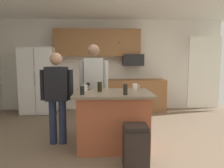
% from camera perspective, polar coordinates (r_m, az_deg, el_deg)
% --- Properties ---
extents(floor, '(7.04, 7.04, 0.00)m').
position_cam_1_polar(floor, '(4.11, 1.46, -15.03)').
color(floor, '#7F6B56').
rests_on(floor, ground).
extents(back_wall, '(6.40, 0.10, 2.60)m').
position_cam_1_polar(back_wall, '(6.62, -0.20, 4.83)').
color(back_wall, white).
rests_on(back_wall, ground).
extents(french_door_window_panel, '(0.90, 0.06, 2.00)m').
position_cam_1_polar(french_door_window_panel, '(6.85, 22.25, 2.72)').
color(french_door_window_panel, white).
rests_on(french_door_window_panel, ground).
extents(cabinet_run_upper, '(2.40, 0.38, 0.75)m').
position_cam_1_polar(cabinet_run_upper, '(6.42, -3.75, 10.34)').
color(cabinet_run_upper, '#936038').
extents(cabinet_run_lower, '(1.80, 0.63, 0.90)m').
position_cam_1_polar(cabinet_run_lower, '(6.44, 5.27, -2.86)').
color(cabinet_run_lower, '#936038').
rests_on(cabinet_run_lower, ground).
extents(refrigerator, '(0.90, 0.76, 1.79)m').
position_cam_1_polar(refrigerator, '(6.46, -18.06, 0.85)').
color(refrigerator, white).
rests_on(refrigerator, ground).
extents(microwave_over_range, '(0.56, 0.40, 0.32)m').
position_cam_1_polar(microwave_over_range, '(6.37, 5.34, 6.08)').
color(microwave_over_range, black).
extents(kitchen_island, '(1.28, 0.94, 0.95)m').
position_cam_1_polar(kitchen_island, '(3.86, 0.20, -8.94)').
color(kitchen_island, '#AD5638').
rests_on(kitchen_island, ground).
extents(person_guest_by_door, '(0.57, 0.23, 1.78)m').
position_cam_1_polar(person_guest_by_door, '(4.51, -4.60, 0.51)').
color(person_guest_by_door, '#383842').
rests_on(person_guest_by_door, ground).
extents(person_guest_right, '(0.57, 0.22, 1.61)m').
position_cam_1_polar(person_guest_right, '(4.03, -13.76, -2.08)').
color(person_guest_right, '#232D4C').
rests_on(person_guest_right, ground).
extents(glass_short_whisky, '(0.06, 0.06, 0.13)m').
position_cam_1_polar(glass_short_whisky, '(4.06, -6.06, -0.53)').
color(glass_short_whisky, black).
rests_on(glass_short_whisky, kitchen_island).
extents(glass_pilsner, '(0.07, 0.07, 0.16)m').
position_cam_1_polar(glass_pilsner, '(3.49, 3.41, -1.40)').
color(glass_pilsner, black).
rests_on(glass_pilsner, kitchen_island).
extents(mug_ceramic_white, '(0.13, 0.08, 0.11)m').
position_cam_1_polar(mug_ceramic_white, '(3.92, -6.82, -0.97)').
color(mug_ceramic_white, white).
rests_on(mug_ceramic_white, kitchen_island).
extents(glass_stout_tall, '(0.08, 0.08, 0.17)m').
position_cam_1_polar(glass_stout_tall, '(3.81, -3.13, -0.68)').
color(glass_stout_tall, black).
rests_on(glass_stout_tall, kitchen_island).
extents(glass_dark_ale, '(0.07, 0.07, 0.14)m').
position_cam_1_polar(glass_dark_ale, '(3.52, -7.54, -1.60)').
color(glass_dark_ale, black).
rests_on(glass_dark_ale, kitchen_island).
extents(mug_blue_stoneware, '(0.13, 0.09, 0.10)m').
position_cam_1_polar(mug_blue_stoneware, '(4.08, 5.85, -0.64)').
color(mug_blue_stoneware, white).
rests_on(mug_blue_stoneware, kitchen_island).
extents(trash_bin, '(0.34, 0.34, 0.61)m').
position_cam_1_polar(trash_bin, '(3.24, 6.01, -15.50)').
color(trash_bin, black).
rests_on(trash_bin, ground).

